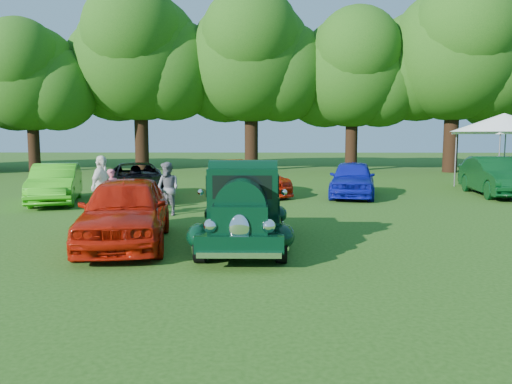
{
  "coord_description": "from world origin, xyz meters",
  "views": [
    {
      "loc": [
        0.78,
        -11.34,
        2.59
      ],
      "look_at": [
        0.6,
        1.51,
        1.1
      ],
      "focal_mm": 35.0,
      "sensor_mm": 36.0,
      "label": 1
    }
  ],
  "objects_px": {
    "back_car_orange": "(249,178)",
    "back_car_green": "(497,176)",
    "hero_pickup": "(244,212)",
    "back_car_black": "(137,181)",
    "spectator_white": "(102,188)",
    "spectator_pink": "(112,191)",
    "red_convertible": "(126,211)",
    "spectator_grey": "(168,189)",
    "canopy_tent": "(504,123)",
    "back_car_blue": "(352,179)",
    "back_car_lime": "(55,184)"
  },
  "relations": [
    {
      "from": "back_car_orange",
      "to": "spectator_grey",
      "type": "xyz_separation_m",
      "value": [
        -2.45,
        -5.53,
        0.13
      ]
    },
    {
      "from": "back_car_lime",
      "to": "back_car_green",
      "type": "distance_m",
      "value": 17.89
    },
    {
      "from": "hero_pickup",
      "to": "spectator_pink",
      "type": "xyz_separation_m",
      "value": [
        -4.47,
        4.64,
        -0.06
      ]
    },
    {
      "from": "back_car_green",
      "to": "spectator_pink",
      "type": "distance_m",
      "value": 15.63
    },
    {
      "from": "back_car_blue",
      "to": "back_car_green",
      "type": "bearing_deg",
      "value": 15.89
    },
    {
      "from": "hero_pickup",
      "to": "spectator_pink",
      "type": "bearing_deg",
      "value": 133.94
    },
    {
      "from": "back_car_black",
      "to": "spectator_pink",
      "type": "bearing_deg",
      "value": -106.93
    },
    {
      "from": "spectator_grey",
      "to": "spectator_pink",
      "type": "bearing_deg",
      "value": -154.95
    },
    {
      "from": "hero_pickup",
      "to": "back_car_blue",
      "type": "height_order",
      "value": "hero_pickup"
    },
    {
      "from": "back_car_lime",
      "to": "back_car_blue",
      "type": "distance_m",
      "value": 11.74
    },
    {
      "from": "back_car_blue",
      "to": "spectator_pink",
      "type": "bearing_deg",
      "value": -140.48
    },
    {
      "from": "back_car_black",
      "to": "spectator_pink",
      "type": "height_order",
      "value": "spectator_pink"
    },
    {
      "from": "hero_pickup",
      "to": "canopy_tent",
      "type": "bearing_deg",
      "value": 46.48
    },
    {
      "from": "spectator_white",
      "to": "spectator_pink",
      "type": "bearing_deg",
      "value": 9.37
    },
    {
      "from": "back_car_green",
      "to": "spectator_grey",
      "type": "relative_size",
      "value": 2.92
    },
    {
      "from": "back_car_blue",
      "to": "spectator_grey",
      "type": "xyz_separation_m",
      "value": [
        -6.77,
        -4.86,
        0.1
      ]
    },
    {
      "from": "back_car_black",
      "to": "back_car_orange",
      "type": "bearing_deg",
      "value": 0.73
    },
    {
      "from": "spectator_pink",
      "to": "hero_pickup",
      "type": "bearing_deg",
      "value": -85.6
    },
    {
      "from": "back_car_black",
      "to": "back_car_blue",
      "type": "height_order",
      "value": "back_car_blue"
    },
    {
      "from": "back_car_blue",
      "to": "spectator_white",
      "type": "distance_m",
      "value": 10.35
    },
    {
      "from": "back_car_blue",
      "to": "spectator_pink",
      "type": "relative_size",
      "value": 3.01
    },
    {
      "from": "hero_pickup",
      "to": "spectator_white",
      "type": "distance_m",
      "value": 5.64
    },
    {
      "from": "canopy_tent",
      "to": "hero_pickup",
      "type": "bearing_deg",
      "value": -133.52
    },
    {
      "from": "spectator_white",
      "to": "back_car_black",
      "type": "bearing_deg",
      "value": 9.76
    },
    {
      "from": "red_convertible",
      "to": "back_car_green",
      "type": "xyz_separation_m",
      "value": [
        13.1,
        9.6,
        0.02
      ]
    },
    {
      "from": "back_car_lime",
      "to": "canopy_tent",
      "type": "bearing_deg",
      "value": -0.1
    },
    {
      "from": "back_car_orange",
      "to": "spectator_pink",
      "type": "xyz_separation_m",
      "value": [
        -4.33,
        -5.24,
        0.0
      ]
    },
    {
      "from": "back_car_lime",
      "to": "back_car_black",
      "type": "distance_m",
      "value": 3.02
    },
    {
      "from": "hero_pickup",
      "to": "canopy_tent",
      "type": "distance_m",
      "value": 17.36
    },
    {
      "from": "back_car_black",
      "to": "back_car_green",
      "type": "bearing_deg",
      "value": -13.61
    },
    {
      "from": "spectator_white",
      "to": "canopy_tent",
      "type": "height_order",
      "value": "canopy_tent"
    },
    {
      "from": "back_car_orange",
      "to": "back_car_blue",
      "type": "bearing_deg",
      "value": -36.14
    },
    {
      "from": "hero_pickup",
      "to": "back_car_green",
      "type": "distance_m",
      "value": 14.14
    },
    {
      "from": "back_car_black",
      "to": "back_car_blue",
      "type": "relative_size",
      "value": 1.18
    },
    {
      "from": "back_car_orange",
      "to": "back_car_green",
      "type": "bearing_deg",
      "value": -28.49
    },
    {
      "from": "red_convertible",
      "to": "back_car_green",
      "type": "bearing_deg",
      "value": 27.82
    },
    {
      "from": "back_car_lime",
      "to": "spectator_grey",
      "type": "xyz_separation_m",
      "value": [
        4.79,
        -2.8,
        0.11
      ]
    },
    {
      "from": "back_car_lime",
      "to": "canopy_tent",
      "type": "height_order",
      "value": "canopy_tent"
    },
    {
      "from": "back_car_orange",
      "to": "back_car_black",
      "type": "bearing_deg",
      "value": 172.27
    },
    {
      "from": "hero_pickup",
      "to": "red_convertible",
      "type": "height_order",
      "value": "hero_pickup"
    },
    {
      "from": "back_car_orange",
      "to": "spectator_grey",
      "type": "height_order",
      "value": "spectator_grey"
    },
    {
      "from": "hero_pickup",
      "to": "red_convertible",
      "type": "bearing_deg",
      "value": 178.64
    },
    {
      "from": "spectator_pink",
      "to": "canopy_tent",
      "type": "distance_m",
      "value": 18.26
    },
    {
      "from": "back_car_green",
      "to": "canopy_tent",
      "type": "xyz_separation_m",
      "value": [
        1.52,
        2.82,
        2.29
      ]
    },
    {
      "from": "back_car_blue",
      "to": "canopy_tent",
      "type": "bearing_deg",
      "value": 34.72
    },
    {
      "from": "back_car_orange",
      "to": "back_car_green",
      "type": "relative_size",
      "value": 1.01
    },
    {
      "from": "spectator_pink",
      "to": "canopy_tent",
      "type": "height_order",
      "value": "canopy_tent"
    },
    {
      "from": "spectator_pink",
      "to": "spectator_white",
      "type": "height_order",
      "value": "spectator_white"
    },
    {
      "from": "back_car_orange",
      "to": "spectator_pink",
      "type": "bearing_deg",
      "value": -156.89
    },
    {
      "from": "hero_pickup",
      "to": "back_car_blue",
      "type": "bearing_deg",
      "value": 65.64
    }
  ]
}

